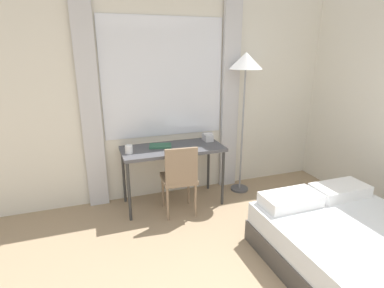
# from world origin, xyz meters

# --- Properties ---
(wall_back_with_window) EXTENTS (5.74, 0.13, 2.70)m
(wall_back_with_window) POSITION_xyz_m (-0.00, 2.88, 1.35)
(wall_back_with_window) COLOR silver
(wall_back_with_window) RESTS_ON ground_plane
(desk) EXTENTS (1.28, 0.57, 0.78)m
(desk) POSITION_xyz_m (-0.00, 2.52, 0.71)
(desk) COLOR #4C4C51
(desk) RESTS_ON ground_plane
(desk_chair) EXTENTS (0.43, 0.43, 0.90)m
(desk_chair) POSITION_xyz_m (-0.01, 2.21, 0.51)
(desk_chair) COLOR #8C7259
(desk_chair) RESTS_ON ground_plane
(bed) EXTENTS (1.42, 1.90, 0.56)m
(bed) POSITION_xyz_m (1.21, 0.57, 0.23)
(bed) COLOR #4C4742
(bed) RESTS_ON ground_plane
(standing_lamp) EXTENTS (0.43, 0.43, 1.93)m
(standing_lamp) POSITION_xyz_m (1.01, 2.58, 1.72)
(standing_lamp) COLOR #4C4C51
(standing_lamp) RESTS_ON ground_plane
(telephone) EXTENTS (0.13, 0.17, 0.11)m
(telephone) POSITION_xyz_m (0.53, 2.65, 0.83)
(telephone) COLOR silver
(telephone) RESTS_ON desk
(book) EXTENTS (0.31, 0.25, 0.02)m
(book) POSITION_xyz_m (-0.14, 2.60, 0.79)
(book) COLOR #33664C
(book) RESTS_ON desk
(mug) EXTENTS (0.09, 0.09, 0.10)m
(mug) POSITION_xyz_m (-0.55, 2.47, 0.83)
(mug) COLOR white
(mug) RESTS_ON desk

